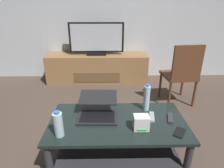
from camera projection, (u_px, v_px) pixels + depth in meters
name	position (u px, v px, depth m)	size (l,w,h in m)	color
ground_plane	(110.00, 152.00, 1.96)	(7.68, 7.68, 0.00)	#4C3D33
back_wall	(109.00, 5.00, 3.55)	(6.40, 0.12, 2.80)	silver
coffee_table	(117.00, 133.00, 1.77)	(1.24, 0.65, 0.45)	black
media_cabinet	(97.00, 68.00, 3.69)	(1.90, 0.52, 0.54)	olive
television	(97.00, 40.00, 3.46)	(1.00, 0.20, 0.59)	black
dining_chair	(182.00, 73.00, 2.72)	(0.48, 0.48, 0.93)	#59331E
laptop	(98.00, 109.00, 1.79)	(0.37, 0.41, 0.17)	black
router_box	(141.00, 122.00, 1.59)	(0.13, 0.10, 0.13)	white
water_bottle_near	(147.00, 98.00, 1.85)	(0.06, 0.06, 0.28)	silver
water_bottle_far	(58.00, 124.00, 1.49)	(0.08, 0.08, 0.23)	silver
cell_phone	(180.00, 132.00, 1.56)	(0.07, 0.14, 0.01)	black
tv_remote	(170.00, 118.00, 1.74)	(0.04, 0.16, 0.02)	#2D2D30
soundbar_remote	(152.00, 117.00, 1.76)	(0.04, 0.16, 0.02)	#99999E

